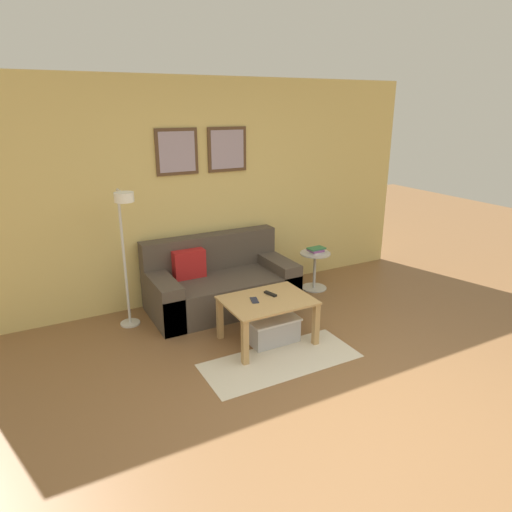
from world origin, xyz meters
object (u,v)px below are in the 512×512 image
coffee_table (267,307)px  cell_phone (254,300)px  couch (220,284)px  floor_lamp (125,234)px  storage_bin (271,328)px  book_stack (316,250)px  remote_control (270,294)px  side_table (315,267)px

coffee_table → cell_phone: size_ratio=6.07×
couch → floor_lamp: bearing=-173.2°
storage_bin → book_stack: size_ratio=2.28×
couch → book_stack: (1.30, -0.06, 0.24)m
storage_bin → couch: bearing=97.0°
coffee_table → remote_control: (0.08, 0.08, 0.10)m
couch → side_table: size_ratio=3.43×
couch → storage_bin: size_ratio=3.26×
storage_bin → side_table: size_ratio=1.05×
storage_bin → coffee_table: bearing=173.0°
side_table → cell_phone: size_ratio=3.43×
couch → cell_phone: bearing=-93.0°
floor_lamp → cell_phone: bearing=-39.6°
storage_bin → remote_control: remote_control is taller
remote_control → couch: bearing=85.3°
couch → book_stack: bearing=-2.6°
book_stack → remote_control: bearing=-143.7°
couch → remote_control: 0.93m
cell_phone → book_stack: bearing=49.8°
coffee_table → storage_bin: (0.05, -0.01, -0.24)m
storage_bin → cell_phone: 0.37m
couch → side_table: bearing=-3.0°
side_table → cell_phone: side_table is taller
side_table → cell_phone: 1.61m
cell_phone → couch: bearing=103.5°
storage_bin → remote_control: size_ratio=3.37×
coffee_table → remote_control: 0.15m
floor_lamp → side_table: size_ratio=3.07×
coffee_table → floor_lamp: 1.56m
couch → remote_control: size_ratio=10.99×
cell_phone → storage_bin: bearing=3.4°
remote_control → cell_phone: remote_control is taller
side_table → storage_bin: bearing=-141.7°
book_stack → cell_phone: (-1.35, -0.89, -0.06)m
side_table → book_stack: book_stack is taller
storage_bin → remote_control: 0.35m
storage_bin → floor_lamp: size_ratio=0.34×
book_stack → cell_phone: book_stack is taller
side_table → remote_control: 1.41m
storage_bin → floor_lamp: 1.71m
storage_bin → book_stack: 1.55m
side_table → remote_control: bearing=-143.7°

